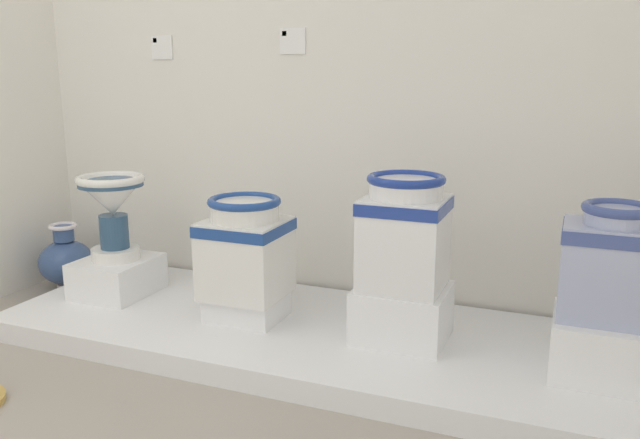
# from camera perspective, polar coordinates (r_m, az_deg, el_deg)

# --- Properties ---
(display_platform) EXTENTS (3.03, 1.02, 0.10)m
(display_platform) POSITION_cam_1_polar(r_m,az_deg,el_deg) (2.95, 0.23, -10.47)
(display_platform) COLOR white
(display_platform) RESTS_ON ground_plane
(plinth_block_rightmost) EXTENTS (0.35, 0.39, 0.19)m
(plinth_block_rightmost) POSITION_cam_1_polar(r_m,az_deg,el_deg) (3.49, -17.62, -4.83)
(plinth_block_rightmost) COLOR white
(plinth_block_rightmost) RESTS_ON display_platform
(antique_toilet_rightmost) EXTENTS (0.34, 0.34, 0.44)m
(antique_toilet_rightmost) POSITION_cam_1_polar(r_m,az_deg,el_deg) (3.40, -18.07, 1.44)
(antique_toilet_rightmost) COLOR white
(antique_toilet_rightmost) RESTS_ON plinth_block_rightmost
(plinth_block_pale_glazed) EXTENTS (0.33, 0.28, 0.11)m
(plinth_block_pale_glazed) POSITION_cam_1_polar(r_m,az_deg,el_deg) (3.04, -6.52, -7.69)
(plinth_block_pale_glazed) COLOR white
(plinth_block_pale_glazed) RESTS_ON display_platform
(antique_toilet_pale_glazed) EXTENTS (0.36, 0.35, 0.46)m
(antique_toilet_pale_glazed) POSITION_cam_1_polar(r_m,az_deg,el_deg) (2.95, -6.67, -2.26)
(antique_toilet_pale_glazed) COLOR white
(antique_toilet_pale_glazed) RESTS_ON plinth_block_pale_glazed
(plinth_block_squat_floral) EXTENTS (0.38, 0.35, 0.23)m
(plinth_block_squat_floral) POSITION_cam_1_polar(r_m,az_deg,el_deg) (2.80, 7.34, -8.25)
(plinth_block_squat_floral) COLOR white
(plinth_block_squat_floral) RESTS_ON display_platform
(antique_toilet_squat_floral) EXTENTS (0.34, 0.34, 0.48)m
(antique_toilet_squat_floral) POSITION_cam_1_polar(r_m,az_deg,el_deg) (2.69, 7.57, -0.84)
(antique_toilet_squat_floral) COLOR white
(antique_toilet_squat_floral) RESTS_ON plinth_block_squat_floral
(plinth_block_tall_cobalt) EXTENTS (0.38, 0.36, 0.23)m
(plinth_block_tall_cobalt) POSITION_cam_1_polar(r_m,az_deg,el_deg) (2.68, 24.00, -10.32)
(plinth_block_tall_cobalt) COLOR white
(plinth_block_tall_cobalt) RESTS_ON display_platform
(antique_toilet_tall_cobalt) EXTENTS (0.36, 0.27, 0.44)m
(antique_toilet_tall_cobalt) POSITION_cam_1_polar(r_m,az_deg,el_deg) (2.58, 24.68, -3.38)
(antique_toilet_tall_cobalt) COLOR #A8B1D2
(antique_toilet_tall_cobalt) RESTS_ON plinth_block_tall_cobalt
(info_placard_first) EXTENTS (0.13, 0.01, 0.13)m
(info_placard_first) POSITION_cam_1_polar(r_m,az_deg,el_deg) (3.73, -13.94, 14.70)
(info_placard_first) COLOR white
(info_placard_second) EXTENTS (0.14, 0.01, 0.13)m
(info_placard_second) POSITION_cam_1_polar(r_m,az_deg,el_deg) (3.34, -2.47, 15.63)
(info_placard_second) COLOR white
(decorative_vase_companion) EXTENTS (0.30, 0.30, 0.38)m
(decorative_vase_companion) POSITION_cam_1_polar(r_m,az_deg,el_deg) (3.97, -21.73, -3.41)
(decorative_vase_companion) COLOR white
(decorative_vase_companion) RESTS_ON ground_plane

